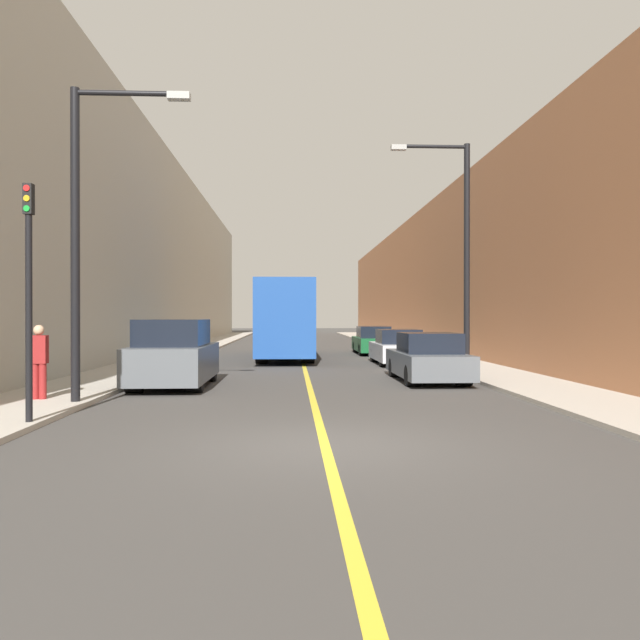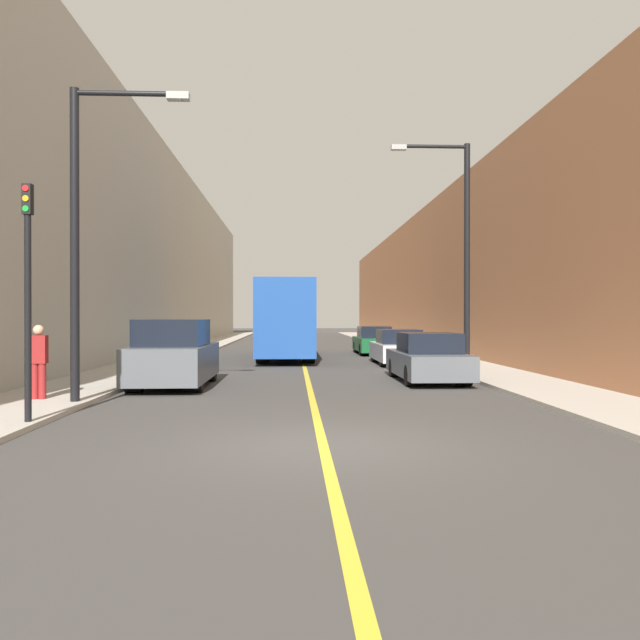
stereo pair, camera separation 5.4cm
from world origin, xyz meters
name	(u,v)px [view 2 (the right image)]	position (x,y,z in m)	size (l,w,h in m)	color
ground_plane	(323,446)	(0.00, 0.00, 0.00)	(200.00, 200.00, 0.00)	#3F3D3A
sidewalk_left	(200,348)	(-6.35, 30.00, 0.06)	(2.63, 72.00, 0.11)	#B2AA9E
sidewalk_right	(399,347)	(6.35, 30.00, 0.06)	(2.63, 72.00, 0.11)	#B2AA9E
building_row_left	(146,255)	(-9.66, 30.00, 5.91)	(4.00, 72.00, 11.82)	#B7B2A3
building_row_right	(450,279)	(9.66, 30.00, 4.40)	(4.00, 72.00, 8.81)	#B2724C
road_center_line	(300,348)	(0.00, 30.00, 0.00)	(0.16, 72.00, 0.01)	gold
bus	(286,319)	(-0.78, 20.36, 1.91)	(2.51, 10.71, 3.58)	#1E4793
parked_suv_left	(174,356)	(-3.85, 8.30, 0.89)	(2.01, 4.56, 1.92)	#51565B
car_right_near	(428,359)	(3.70, 9.44, 0.68)	(1.89, 4.62, 1.51)	#51565B
car_right_mid	(398,349)	(3.95, 16.35, 0.67)	(1.88, 4.37, 1.47)	silver
car_right_far	(374,341)	(3.86, 23.54, 0.68)	(1.81, 4.77, 1.49)	#145128
street_lamp_left	(86,221)	(-5.08, 4.50, 4.13)	(2.64, 0.24, 6.98)	black
street_lamp_right	(460,242)	(5.10, 10.89, 4.47)	(2.64, 0.24, 7.64)	black
traffic_light	(28,292)	(-5.23, 1.80, 2.44)	(0.16, 0.18, 4.28)	black
pedestrian	(39,361)	(-6.30, 4.93, 0.99)	(0.37, 0.24, 1.70)	maroon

